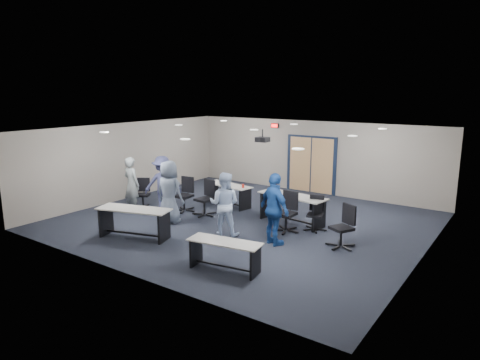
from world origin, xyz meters
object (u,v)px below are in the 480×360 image
Objects in this scene: table_front_left at (134,218)px; table_back_left at (228,191)px; table_front_right at (225,250)px; chair_back_b at (204,198)px; person_lightblue at (224,204)px; chair_back_d at (315,214)px; person_gray at (132,185)px; chair_back_a at (184,195)px; chair_loose_left at (143,194)px; chair_back_c at (286,212)px; table_back_right at (292,204)px; person_navy at (275,209)px; chair_loose_right at (341,227)px; person_back at (163,184)px; person_plaid at (169,192)px.

table_back_left reaches higher than table_front_left.
table_front_right is 1.53× the size of chair_back_b.
table_front_right is at bearing 106.78° from person_lightblue.
person_lightblue is at bearing -151.52° from chair_back_d.
chair_back_a is at bearing -135.40° from person_gray.
chair_loose_left is at bearing -128.93° from table_back_left.
table_front_right is 3.60m from chair_back_d.
chair_back_a is at bearing 133.55° from table_front_right.
table_front_right is at bearing -85.20° from chair_back_c.
table_back_left is 2.71m from table_back_right.
person_navy is (3.27, 1.66, 0.37)m from table_front_left.
chair_back_a is 1.02× the size of chair_loose_right.
table_front_left is 3.68m from person_navy.
chair_loose_left reaches higher than table_front_right.
chair_loose_right is 1.69m from person_navy.
table_back_right is 2.19× the size of chair_loose_left.
person_back is (-5.96, -0.12, 0.35)m from chair_loose_right.
table_front_right is 2.03m from person_navy.
chair_back_c is at bearing -14.24° from table_back_left.
chair_back_b is at bearing -176.93° from chair_back_c.
chair_back_b is 1.12× the size of chair_loose_left.
chair_back_b reaches higher than chair_loose_left.
table_front_left is 1.21× the size of person_lightblue.
person_back reaches higher than chair_back_a.
table_front_right is at bearing -44.91° from table_back_left.
chair_loose_left is at bearing -150.44° from chair_loose_right.
person_lightblue is at bearing -136.21° from chair_loose_right.
table_back_right is 2.21m from chair_loose_right.
table_back_right reaches higher than chair_loose_left.
person_gray is (0.08, -0.50, 0.40)m from chair_loose_left.
chair_loose_right reaches higher than table_front_left.
table_back_right is at bearing 154.67° from person_back.
chair_loose_left reaches higher than table_back_left.
chair_back_c is 1.14m from person_navy.
chair_back_a is (-3.42, -0.87, -0.04)m from table_back_right.
table_front_left is 2.70m from chair_back_a.
person_gray is at bearing 150.35° from table_front_right.
chair_back_d is 0.89× the size of chair_loose_right.
table_back_right is 0.89m from chair_back_d.
person_back reaches higher than chair_loose_right.
chair_back_b is at bearing -54.65° from person_lightblue.
person_lightblue is (1.98, 0.03, -0.06)m from person_plaid.
person_back is (0.75, 0.20, 0.40)m from chair_loose_left.
chair_back_b is at bearing 6.39° from person_navy.
table_front_left is 1.13× the size of person_plaid.
table_front_right is 0.95× the size of person_gray.
chair_loose_right is 0.59× the size of person_plaid.
table_back_right is 1.21× the size of person_gray.
chair_back_b reaches higher than chair_back_c.
chair_back_d is 0.98× the size of chair_loose_left.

